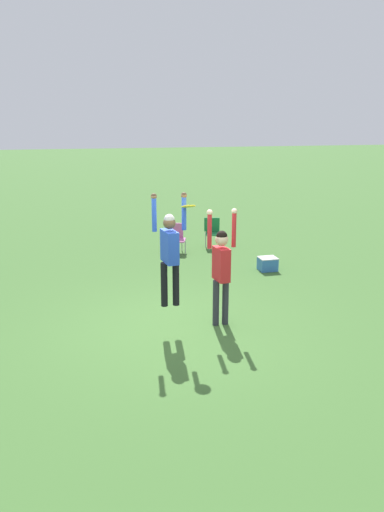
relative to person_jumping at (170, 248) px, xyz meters
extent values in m
plane|color=#3D662D|center=(0.15, 0.09, -1.58)|extent=(120.00, 120.00, 0.00)
cylinder|color=black|center=(-0.11, 0.00, -0.66)|extent=(0.12, 0.12, 0.80)
cylinder|color=black|center=(0.11, 0.00, -0.66)|extent=(0.12, 0.12, 0.80)
cube|color=blue|center=(0.00, 0.00, 0.02)|extent=(0.25, 0.49, 0.57)
sphere|color=brown|center=(0.00, 0.00, 0.44)|extent=(0.22, 0.22, 0.22)
sphere|color=#B7B2AD|center=(0.00, 0.00, 0.50)|extent=(0.18, 0.18, 0.18)
cylinder|color=blue|center=(-0.26, 0.00, 0.60)|extent=(0.08, 0.08, 0.60)
sphere|color=brown|center=(-0.26, 0.00, 0.90)|extent=(0.10, 0.10, 0.10)
cylinder|color=blue|center=(0.26, 0.00, 0.60)|extent=(0.08, 0.08, 0.60)
sphere|color=brown|center=(0.26, 0.00, 0.90)|extent=(0.10, 0.10, 0.10)
cylinder|color=#2D2D38|center=(0.89, 0.12, -1.14)|extent=(0.12, 0.12, 0.87)
cylinder|color=#2D2D38|center=(1.07, 0.12, -1.14)|extent=(0.12, 0.12, 0.87)
cube|color=red|center=(0.98, 0.12, -0.40)|extent=(0.25, 0.43, 0.62)
sphere|color=beige|center=(0.98, 0.12, 0.06)|extent=(0.24, 0.24, 0.24)
sphere|color=black|center=(0.98, 0.12, 0.13)|extent=(0.20, 0.20, 0.20)
cylinder|color=red|center=(0.75, 0.12, 0.24)|extent=(0.08, 0.08, 0.65)
sphere|color=beige|center=(0.75, 0.12, 0.57)|extent=(0.10, 0.10, 0.10)
cylinder|color=red|center=(1.21, 0.12, 0.24)|extent=(0.08, 0.08, 0.65)
sphere|color=beige|center=(1.21, 0.12, 0.57)|extent=(0.10, 0.10, 0.10)
cylinder|color=yellow|center=(0.30, -0.14, 0.74)|extent=(0.24, 0.23, 0.08)
cylinder|color=gray|center=(2.29, 5.47, -1.35)|extent=(0.02, 0.02, 0.46)
cylinder|color=gray|center=(2.68, 5.47, -1.35)|extent=(0.02, 0.02, 0.46)
cylinder|color=gray|center=(2.29, 5.86, -1.35)|extent=(0.02, 0.02, 0.46)
cylinder|color=gray|center=(2.68, 5.86, -1.35)|extent=(0.02, 0.02, 0.46)
cube|color=#1E753D|center=(2.49, 5.67, -1.14)|extent=(0.57, 0.57, 0.04)
cube|color=#1E753D|center=(2.49, 5.88, -0.90)|extent=(0.47, 0.24, 0.43)
cylinder|color=gray|center=(1.07, 5.17, -1.38)|extent=(0.02, 0.02, 0.40)
cylinder|color=gray|center=(1.50, 5.17, -1.38)|extent=(0.02, 0.02, 0.40)
cylinder|color=gray|center=(1.07, 5.60, -1.38)|extent=(0.02, 0.02, 0.40)
cylinder|color=gray|center=(1.50, 5.60, -1.38)|extent=(0.02, 0.02, 0.40)
cube|color=#C666A3|center=(1.28, 5.38, -1.19)|extent=(0.64, 0.64, 0.04)
cube|color=#C666A3|center=(1.28, 5.62, -0.95)|extent=(0.52, 0.27, 0.44)
cube|color=#336BB7|center=(3.18, 3.16, -1.42)|extent=(0.44, 0.39, 0.31)
cube|color=silver|center=(3.18, 3.16, -1.25)|extent=(0.45, 0.40, 0.02)
camera|label=1|loc=(-1.65, -8.21, 2.15)|focal=35.00mm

